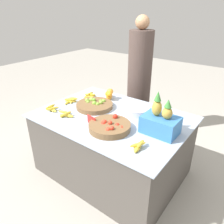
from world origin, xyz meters
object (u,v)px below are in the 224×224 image
at_px(tomato_basket, 110,126).
at_px(lime_bowl, 95,105).
at_px(price_sign, 91,120).
at_px(vendor_person, 139,83).
at_px(produce_crate, 160,122).
at_px(metal_bowl, 136,110).

bearing_deg(tomato_basket, lime_bowl, 147.14).
xyz_separation_m(price_sign, vendor_person, (-0.19, 1.24, 0.01)).
relative_size(tomato_basket, price_sign, 3.25).
bearing_deg(produce_crate, lime_bowl, 175.96).
bearing_deg(tomato_basket, vendor_person, 108.31).
distance_m(lime_bowl, produce_crate, 0.86).
height_order(metal_bowl, price_sign, price_sign).
height_order(tomato_basket, metal_bowl, tomato_basket).
height_order(lime_bowl, vendor_person, vendor_person).
bearing_deg(lime_bowl, tomato_basket, -32.86).
bearing_deg(metal_bowl, tomato_basket, -90.73).
xyz_separation_m(lime_bowl, produce_crate, (0.85, -0.06, 0.09)).
height_order(metal_bowl, vendor_person, vendor_person).
bearing_deg(metal_bowl, vendor_person, 118.48).
bearing_deg(tomato_basket, price_sign, -171.30).
distance_m(produce_crate, vendor_person, 1.27).
height_order(lime_bowl, tomato_basket, tomato_basket).
xyz_separation_m(price_sign, produce_crate, (0.61, 0.26, 0.07)).
bearing_deg(vendor_person, produce_crate, -50.58).
bearing_deg(metal_bowl, price_sign, -113.47).
xyz_separation_m(metal_bowl, vendor_person, (-0.41, 0.75, 0.02)).
xyz_separation_m(lime_bowl, metal_bowl, (0.45, 0.17, 0.01)).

